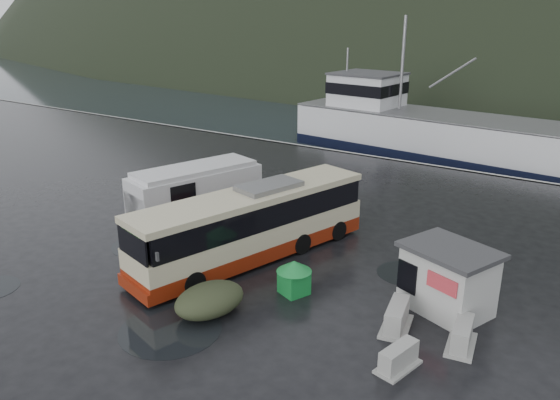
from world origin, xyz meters
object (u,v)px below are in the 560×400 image
Objects in this scene: white_van at (197,219)px; coach_bus at (253,257)px; jersey_barrier_b at (398,368)px; jersey_barrier_a at (396,328)px; waste_bin_left at (294,293)px; fishing_trawler at (433,139)px; ticket_kiosk at (444,309)px; jersey_barrier_c at (461,346)px; waste_bin_right at (172,279)px; dome_tent at (210,313)px.

coach_bus is at bearing -5.36° from white_van.
coach_bus is at bearing 154.83° from jersey_barrier_b.
jersey_barrier_a is at bearing -0.73° from white_van.
waste_bin_left is 28.96m from fishing_trawler.
jersey_barrier_a is at bearing -93.58° from ticket_kiosk.
jersey_barrier_a is (4.13, -0.14, 0.00)m from waste_bin_left.
jersey_barrier_c is (1.23, 2.16, 0.00)m from jersey_barrier_b.
jersey_barrier_b is at bearing -7.25° from white_van.
fishing_trawler is (-4.47, 28.62, 0.00)m from waste_bin_left.
waste_bin_right is 1.06× the size of jersey_barrier_b.
white_van is at bearing 173.00° from coach_bus.
waste_bin_right is 0.52× the size of ticket_kiosk.
fishing_trawler is at bearing 110.54° from jersey_barrier_c.
jersey_barrier_c is (2.11, 0.16, 0.00)m from jersey_barrier_a.
fishing_trawler is (-2.79, 31.45, 0.00)m from dome_tent.
ticket_kiosk is at bearing 65.51° from jersey_barrier_a.
jersey_barrier_a is at bearing -67.79° from fishing_trawler.
waste_bin_right is at bearing -159.89° from waste_bin_left.
white_van is 3.81× the size of jersey_barrier_a.
waste_bin_left is at bearing 20.11° from waste_bin_right.
dome_tent is at bearing -120.72° from waste_bin_left.
fishing_trawler reaches higher than jersey_barrier_c.
ticket_kiosk reaches higher than jersey_barrier_c.
fishing_trawler is at bearing 89.69° from waste_bin_right.
jersey_barrier_a is 2.12m from jersey_barrier_c.
waste_bin_left is 0.44× the size of ticket_kiosk.
jersey_barrier_b is at bearing -2.62° from waste_bin_right.
waste_bin_left is 6.24m from jersey_barrier_c.
waste_bin_left reaches higher than jersey_barrier_a.
waste_bin_right is 9.66m from jersey_barrier_b.
dome_tent is at bearing -160.16° from jersey_barrier_c.
waste_bin_left is at bearing -7.80° from white_van.
jersey_barrier_b is 0.05× the size of fishing_trawler.
jersey_barrier_b is at bearing -70.12° from ticket_kiosk.
white_van is 12.94m from jersey_barrier_a.
fishing_trawler is at bearing 130.65° from ticket_kiosk.
jersey_barrier_a is at bearing 1.01° from coach_bus.
jersey_barrier_a is at bearing 24.93° from dome_tent.
white_van is at bearing 134.72° from dome_tent.
ticket_kiosk reaches higher than waste_bin_left.
waste_bin_right is at bearing -169.89° from jersey_barrier_a.
jersey_barrier_a is (5.81, 2.70, 0.00)m from dome_tent.
waste_bin_left is (8.21, -3.76, 0.00)m from white_van.
jersey_barrier_c is at bearing -38.52° from ticket_kiosk.
dome_tent is 8.31m from ticket_kiosk.
waste_bin_right reaches higher than jersey_barrier_c.
coach_bus is 7.50m from jersey_barrier_a.
jersey_barrier_c is at bearing 8.99° from waste_bin_right.
jersey_barrier_b is 2.49m from jersey_barrier_c.
waste_bin_right is (-4.64, -1.70, 0.00)m from waste_bin_left.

